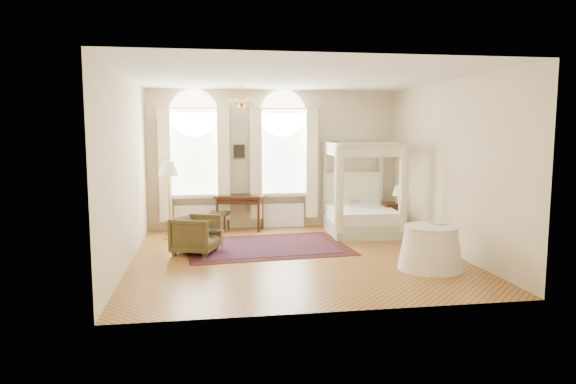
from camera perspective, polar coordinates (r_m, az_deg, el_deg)
name	(u,v)px	position (r m, az deg, el deg)	size (l,w,h in m)	color
ground	(296,256)	(9.70, 0.86, -7.14)	(6.00, 6.00, 0.00)	#AC6C32
room_walls	(296,151)	(9.42, 0.88, 4.63)	(6.00, 6.00, 6.00)	beige
window_left	(195,167)	(12.18, -10.34, 2.72)	(1.62, 0.27, 3.29)	white
window_right	(283,166)	(12.31, -0.51, 2.88)	(1.62, 0.27, 3.29)	white
chandelier	(242,102)	(10.51, -5.17, 9.90)	(0.51, 0.45, 0.50)	gold
wall_pictures	(278,149)	(12.37, -1.10, 4.76)	(2.54, 0.03, 0.39)	black
canopy_bed	(361,212)	(11.91, 8.14, -2.26)	(1.68, 2.01, 2.07)	beige
nightstand	(392,216)	(12.39, 11.52, -2.67)	(0.45, 0.41, 0.64)	black
nightstand_lamp	(398,192)	(12.25, 12.17, 0.02)	(0.28, 0.28, 0.41)	gold
writing_desk	(240,200)	(12.10, -5.36, -0.90)	(1.24, 0.90, 0.84)	black
laptop	(240,194)	(12.09, -5.30, -0.27)	(0.32, 0.21, 0.03)	black
stool	(220,215)	(12.13, -7.54, -2.50)	(0.51, 0.51, 0.46)	#4E4621
armchair	(196,234)	(10.01, -10.21, -4.67)	(0.78, 0.80, 0.73)	#443A1D
coffee_table	(207,232)	(10.14, -9.04, -4.36)	(0.70, 0.54, 0.43)	white
floor_lamp	(168,173)	(11.27, -13.16, 2.11)	(0.44, 0.44, 1.69)	gold
oriental_rug	(267,246)	(10.47, -2.37, -6.05)	(3.38, 2.56, 0.01)	#3B0E0E
side_table	(430,248)	(9.08, 15.55, -6.01)	(1.09, 1.09, 0.74)	white
book	(434,224)	(9.15, 15.94, -3.43)	(0.20, 0.26, 0.02)	black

